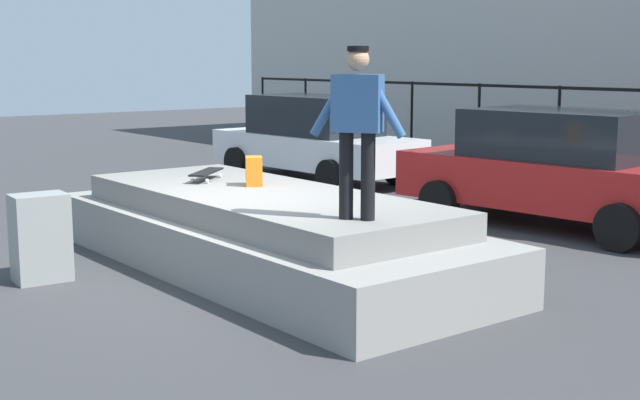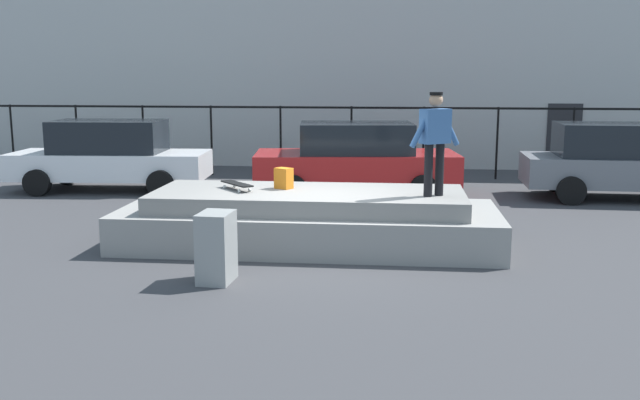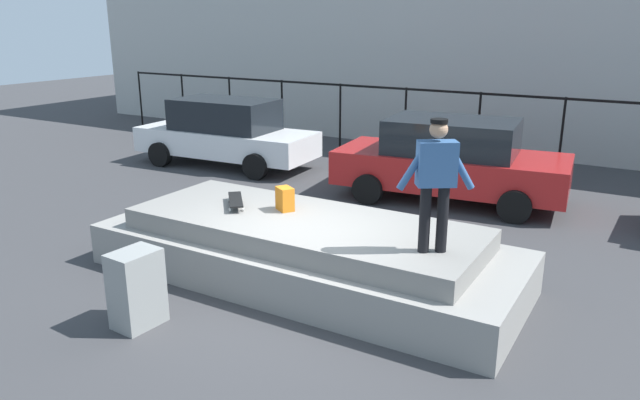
{
  "view_description": "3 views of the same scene",
  "coord_description": "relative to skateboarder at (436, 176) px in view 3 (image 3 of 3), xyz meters",
  "views": [
    {
      "loc": [
        8.18,
        -5.21,
        2.48
      ],
      "look_at": [
        -0.77,
        1.75,
        0.63
      ],
      "focal_mm": 48.51,
      "sensor_mm": 36.0,
      "label": 1
    },
    {
      "loc": [
        1.2,
        -11.26,
        2.91
      ],
      "look_at": [
        -0.11,
        1.12,
        0.65
      ],
      "focal_mm": 39.65,
      "sensor_mm": 36.0,
      "label": 2
    },
    {
      "loc": [
        4.21,
        -6.59,
        3.73
      ],
      "look_at": [
        -0.68,
        1.69,
        0.82
      ],
      "focal_mm": 33.69,
      "sensor_mm": 36.0,
      "label": 3
    }
  ],
  "objects": [
    {
      "name": "car_red_sedan_mid",
      "position": [
        -1.55,
        5.29,
        -1.02
      ],
      "size": [
        4.95,
        2.6,
        1.74
      ],
      "color": "#B21E1E",
      "rests_on": "ground_plane"
    },
    {
      "name": "fence_row",
      "position": [
        -1.85,
        8.28,
        -0.55
      ],
      "size": [
        24.06,
        0.06,
        1.98
      ],
      "color": "black",
      "rests_on": "ground_plane"
    },
    {
      "name": "utility_box",
      "position": [
        -3.1,
        -2.03,
        -1.41
      ],
      "size": [
        0.48,
        0.63,
        0.99
      ],
      "primitive_type": "cube",
      "rotation": [
        0.0,
        0.0,
        -0.07
      ],
      "color": "gray",
      "rests_on": "ground_plane"
    },
    {
      "name": "warehouse_building",
      "position": [
        -1.85,
        13.69,
        1.56
      ],
      "size": [
        31.7,
        7.22,
        6.92
      ],
      "color": "#B2B2AD",
      "rests_on": "ground_plane"
    },
    {
      "name": "ground_plane",
      "position": [
        -1.85,
        -0.17,
        -1.91
      ],
      "size": [
        60.0,
        60.0,
        0.0
      ],
      "primitive_type": "plane",
      "color": "#38383A"
    },
    {
      "name": "skateboard",
      "position": [
        -3.31,
        0.26,
        -0.87
      ],
      "size": [
        0.69,
        0.75,
        0.12
      ],
      "color": "black",
      "rests_on": "concrete_ledge"
    },
    {
      "name": "car_white_sedan_near",
      "position": [
        -7.67,
        5.36,
        -1.02
      ],
      "size": [
        4.89,
        2.22,
        1.75
      ],
      "color": "white",
      "rests_on": "ground_plane"
    },
    {
      "name": "concrete_ledge",
      "position": [
        -2.08,
        0.28,
        -1.48
      ],
      "size": [
        6.39,
        2.45,
        0.93
      ],
      "color": "gray",
      "rests_on": "ground_plane"
    },
    {
      "name": "backpack",
      "position": [
        -2.53,
        0.48,
        -0.8
      ],
      "size": [
        0.34,
        0.32,
        0.36
      ],
      "primitive_type": "cube",
      "rotation": [
        0.0,
        0.0,
        5.73
      ],
      "color": "orange",
      "rests_on": "concrete_ledge"
    },
    {
      "name": "skateboarder",
      "position": [
        0.0,
        0.0,
        0.0
      ],
      "size": [
        0.85,
        0.61,
        1.67
      ],
      "color": "black",
      "rests_on": "concrete_ledge"
    }
  ]
}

